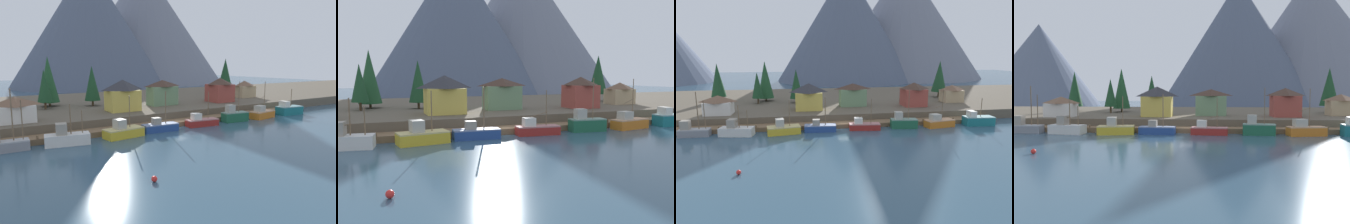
# 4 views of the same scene
# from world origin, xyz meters

# --- Properties ---
(ground_plane) EXTENTS (400.00, 400.00, 1.00)m
(ground_plane) POSITION_xyz_m (0.00, 20.00, -0.50)
(ground_plane) COLOR #335166
(dock) EXTENTS (80.00, 4.00, 1.60)m
(dock) POSITION_xyz_m (0.00, 1.99, 0.50)
(dock) COLOR brown
(dock) RESTS_ON ground_plane
(shoreline_bank) EXTENTS (400.00, 56.00, 2.50)m
(shoreline_bank) POSITION_xyz_m (0.00, 32.00, 1.25)
(shoreline_bank) COLOR brown
(shoreline_bank) RESTS_ON ground_plane
(mountain_central_peak) EXTENTS (89.25, 89.25, 70.77)m
(mountain_central_peak) POSITION_xyz_m (22.26, 126.56, 35.39)
(mountain_central_peak) COLOR #4C566B
(mountain_central_peak) RESTS_ON ground_plane
(mountain_east_peak) EXTENTS (112.85, 112.85, 82.49)m
(mountain_east_peak) POSITION_xyz_m (69.06, 148.82, 41.25)
(mountain_east_peak) COLOR slate
(mountain_east_peak) RESTS_ON ground_plane
(fishing_boat_white) EXTENTS (7.48, 4.01, 6.74)m
(fishing_boat_white) POSITION_xyz_m (-23.88, -2.15, 1.20)
(fishing_boat_white) COLOR silver
(fishing_boat_white) RESTS_ON ground_plane
(fishing_boat_yellow) EXTENTS (7.49, 4.18, 7.50)m
(fishing_boat_yellow) POSITION_xyz_m (-13.90, -2.28, 1.10)
(fishing_boat_yellow) COLOR gold
(fishing_boat_yellow) RESTS_ON ground_plane
(fishing_boat_blue) EXTENTS (7.25, 2.93, 7.92)m
(fishing_boat_blue) POSITION_xyz_m (-5.74, -1.58, 0.94)
(fishing_boat_blue) COLOR navy
(fishing_boat_blue) RESTS_ON ground_plane
(fishing_boat_red) EXTENTS (7.33, 3.20, 7.29)m
(fishing_boat_red) POSITION_xyz_m (4.46, -1.70, 0.96)
(fishing_boat_red) COLOR maroon
(fishing_boat_red) RESTS_ON ground_plane
(fishing_boat_green) EXTENTS (6.42, 3.13, 9.20)m
(fishing_boat_green) POSITION_xyz_m (14.09, -1.67, 1.38)
(fishing_boat_green) COLOR #1E5B3D
(fishing_boat_green) RESTS_ON ground_plane
(fishing_boat_orange) EXTENTS (7.44, 3.82, 9.00)m
(fishing_boat_orange) POSITION_xyz_m (22.96, -2.10, 1.14)
(fishing_boat_orange) COLOR #CC6B1E
(fishing_boat_orange) RESTS_ON ground_plane
(fishing_boat_teal) EXTENTS (7.33, 3.64, 6.69)m
(fishing_boat_teal) POSITION_xyz_m (33.35, -1.96, 1.28)
(fishing_boat_teal) COLOR #196B70
(fishing_boat_teal) RESTS_ON ground_plane
(house_red) EXTENTS (6.58, 6.11, 6.76)m
(house_red) POSITION_xyz_m (22.64, 13.13, 5.95)
(house_red) COLOR #9E4238
(house_red) RESTS_ON shoreline_bank
(house_yellow) EXTENTS (7.40, 5.58, 7.12)m
(house_yellow) POSITION_xyz_m (-7.60, 12.09, 6.14)
(house_yellow) COLOR gold
(house_yellow) RESTS_ON shoreline_bank
(house_green) EXTENTS (7.84, 4.30, 6.52)m
(house_green) POSITION_xyz_m (5.21, 15.82, 5.82)
(house_green) COLOR #6B8E66
(house_green) RESTS_ON shoreline_bank
(house_tan) EXTENTS (6.43, 4.75, 5.30)m
(house_tan) POSITION_xyz_m (37.19, 17.86, 5.21)
(house_tan) COLOR tan
(house_tan) RESTS_ON shoreline_bank
(conifer_near_left) EXTENTS (3.99, 3.99, 10.25)m
(conifer_near_left) POSITION_xyz_m (-10.80, 23.95, 8.30)
(conifer_near_left) COLOR #4C3823
(conifer_near_left) RESTS_ON shoreline_bank
(conifer_mid_left) EXTENTS (5.07, 5.07, 12.43)m
(conifer_mid_left) POSITION_xyz_m (37.87, 27.69, 9.70)
(conifer_mid_left) COLOR #4C3823
(conifer_mid_left) RESTS_ON shoreline_bank
(conifer_mid_right) EXTENTS (3.42, 3.42, 9.44)m
(conifer_mid_right) POSITION_xyz_m (-22.30, 23.99, 8.07)
(conifer_mid_right) COLOR #4C3823
(conifer_mid_right) RESTS_ON shoreline_bank
(conifer_back_left) EXTENTS (4.98, 4.98, 12.58)m
(conifer_back_left) POSITION_xyz_m (-20.40, 28.79, 9.30)
(conifer_back_left) COLOR #4C3823
(conifer_back_left) RESTS_ON shoreline_bank
(channel_buoy) EXTENTS (0.70, 0.70, 0.70)m
(channel_buoy) POSITION_xyz_m (-19.49, -23.70, 0.35)
(channel_buoy) COLOR red
(channel_buoy) RESTS_ON ground_plane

